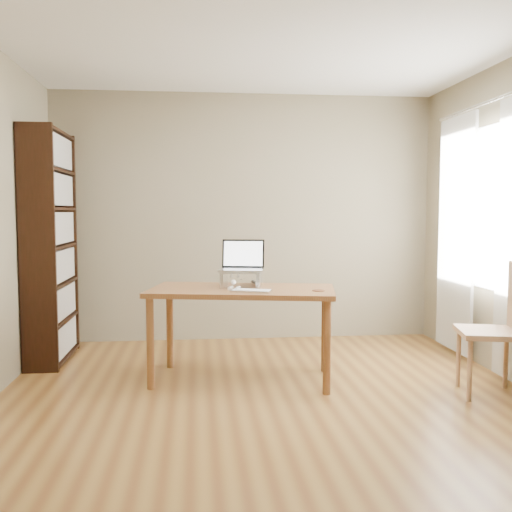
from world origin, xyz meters
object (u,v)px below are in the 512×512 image
at_px(cat, 239,280).
at_px(chair, 500,323).
at_px(keyboard, 251,291).
at_px(desk, 242,300).
at_px(bookshelf, 51,246).
at_px(laptop, 241,263).

relative_size(cat, chair, 0.47).
distance_m(cat, chair, 2.03).
bearing_deg(keyboard, cat, 121.96).
bearing_deg(cat, keyboard, -58.33).
bearing_deg(cat, desk, -62.35).
relative_size(desk, chair, 1.60).
relative_size(desk, keyboard, 4.75).
xyz_separation_m(bookshelf, cat, (1.67, -0.70, -0.24)).
xyz_separation_m(desk, keyboard, (0.05, -0.22, 0.10)).
bearing_deg(laptop, cat, -103.01).
distance_m(laptop, cat, 0.14).
bearing_deg(bookshelf, keyboard, -30.66).
relative_size(keyboard, chair, 0.34).
bearing_deg(laptop, chair, -9.25).
xyz_separation_m(desk, laptop, (0.00, 0.14, 0.29)).
bearing_deg(chair, laptop, 172.43).
height_order(bookshelf, chair, bookshelf).
bearing_deg(cat, chair, 0.46).
bearing_deg(keyboard, bookshelf, 169.77).
distance_m(bookshelf, laptop, 1.81).
distance_m(bookshelf, cat, 1.82).
distance_m(desk, cat, 0.19).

